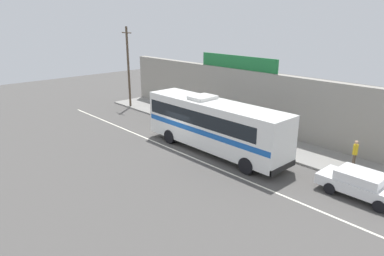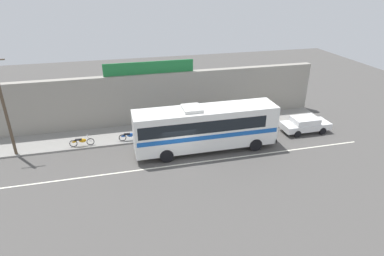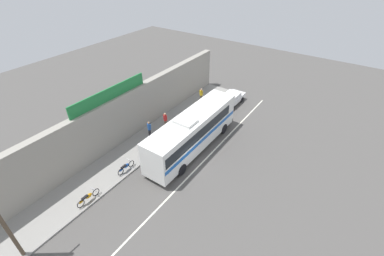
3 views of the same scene
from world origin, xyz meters
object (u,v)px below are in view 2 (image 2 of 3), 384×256
at_px(pedestrian_near_shop, 272,109).
at_px(pedestrian_far_right, 181,117).
at_px(motorcycle_green, 81,141).
at_px(pedestrian_far_left, 204,115).
at_px(parked_car, 305,124).
at_px(intercity_bus, 205,126).
at_px(utility_pole, 3,104).
at_px(motorcycle_purple, 129,136).

xyz_separation_m(pedestrian_near_shop, pedestrian_far_right, (-8.89, 0.29, 0.00)).
height_order(motorcycle_green, pedestrian_far_right, pedestrian_far_right).
bearing_deg(pedestrian_near_shop, pedestrian_far_left, 179.91).
xyz_separation_m(motorcycle_green, pedestrian_far_right, (8.65, 1.71, 0.59)).
bearing_deg(parked_car, motorcycle_green, 174.79).
bearing_deg(intercity_bus, utility_pole, 169.52).
relative_size(parked_car, motorcycle_green, 2.19).
bearing_deg(utility_pole, pedestrian_far_left, 5.48).
distance_m(pedestrian_near_shop, pedestrian_far_left, 6.76).
relative_size(parked_car, pedestrian_far_right, 2.46).
distance_m(utility_pole, pedestrian_far_left, 16.07).
height_order(intercity_bus, pedestrian_far_left, intercity_bus).
distance_m(utility_pole, pedestrian_far_right, 14.03).
height_order(parked_car, motorcycle_green, parked_car).
relative_size(motorcycle_purple, pedestrian_far_right, 1.05).
xyz_separation_m(utility_pole, pedestrian_near_shop, (22.46, 1.50, -3.11)).
height_order(parked_car, pedestrian_far_right, pedestrian_far_right).
bearing_deg(utility_pole, motorcycle_green, 0.86).
bearing_deg(intercity_bus, parked_car, 5.93).
bearing_deg(parked_car, pedestrian_far_left, 159.41).
height_order(intercity_bus, utility_pole, utility_pole).
xyz_separation_m(parked_car, pedestrian_far_left, (-8.48, 3.19, 0.43)).
xyz_separation_m(intercity_bus, pedestrian_near_shop, (7.94, 4.18, -0.91)).
relative_size(motorcycle_green, pedestrian_near_shop, 1.13).
height_order(parked_car, motorcycle_purple, parked_car).
distance_m(motorcycle_purple, pedestrian_far_left, 7.07).
bearing_deg(pedestrian_far_left, utility_pole, -174.52).
relative_size(intercity_bus, motorcycle_green, 5.77).
bearing_deg(motorcycle_green, intercity_bus, -16.04).
bearing_deg(parked_car, motorcycle_purple, 173.20).
height_order(intercity_bus, pedestrian_near_shop, intercity_bus).
bearing_deg(intercity_bus, motorcycle_green, 163.96).
height_order(parked_car, utility_pole, utility_pole).
relative_size(utility_pole, pedestrian_far_left, 4.55).
relative_size(utility_pole, pedestrian_near_shop, 4.60).
distance_m(parked_car, utility_pole, 24.49).
bearing_deg(utility_pole, motorcycle_purple, 1.00).
distance_m(utility_pole, pedestrian_near_shop, 22.72).
relative_size(intercity_bus, pedestrian_far_left, 6.43).
bearing_deg(utility_pole, pedestrian_far_right, 7.48).
bearing_deg(motorcycle_purple, pedestrian_far_left, 11.06).
xyz_separation_m(pedestrian_far_right, pedestrian_far_left, (2.13, -0.28, 0.01)).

